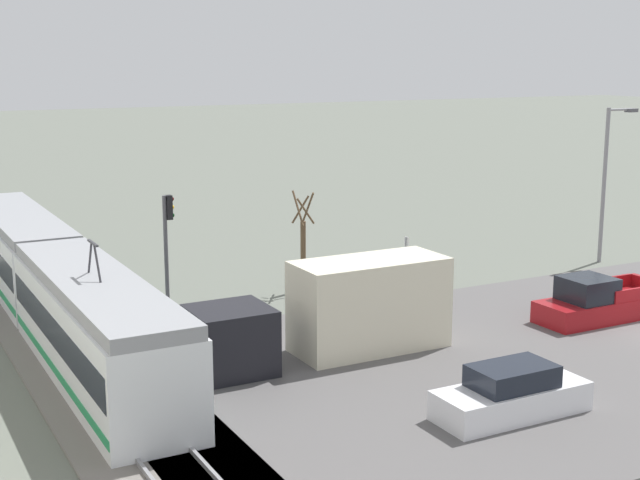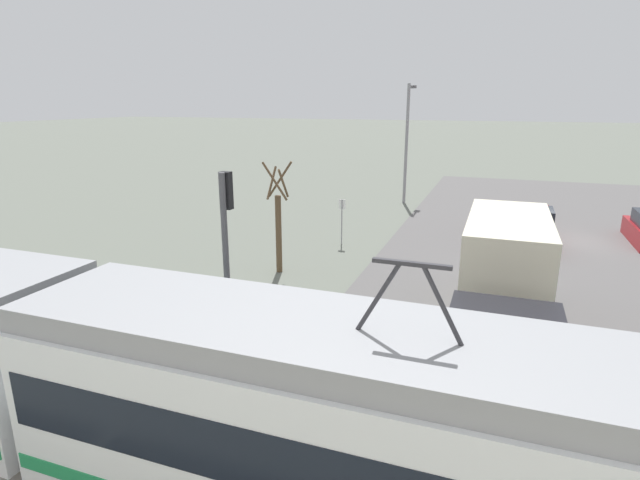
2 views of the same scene
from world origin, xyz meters
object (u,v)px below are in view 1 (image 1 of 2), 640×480
(sedan_car_0, at_px, (511,395))
(traffic_light_pole, at_px, (168,240))
(pickup_truck, at_px, (599,303))
(no_parking_sign, at_px, (406,255))
(street_lamp_near_crossing, at_px, (608,173))
(light_rail_tram, at_px, (53,284))
(box_truck, at_px, (338,313))
(street_tree, at_px, (303,246))

(sedan_car_0, xyz_separation_m, traffic_light_pole, (13.93, 5.53, 2.56))
(pickup_truck, relative_size, no_parking_sign, 2.48)
(street_lamp_near_crossing, bearing_deg, pickup_truck, 133.70)
(light_rail_tram, bearing_deg, sedan_car_0, -147.35)
(box_truck, distance_m, traffic_light_pole, 7.99)
(sedan_car_0, relative_size, no_parking_sign, 2.12)
(pickup_truck, distance_m, street_tree, 12.71)
(street_lamp_near_crossing, bearing_deg, sedan_car_0, 127.97)
(sedan_car_0, xyz_separation_m, no_parking_sign, (14.42, -5.90, 0.65))
(sedan_car_0, distance_m, no_parking_sign, 15.59)
(pickup_truck, bearing_deg, street_lamp_near_crossing, -46.30)
(pickup_truck, xyz_separation_m, sedan_car_0, (-5.89, 9.33, -0.05))
(box_truck, relative_size, pickup_truck, 1.70)
(traffic_light_pole, xyz_separation_m, no_parking_sign, (0.49, -11.43, -1.91))
(pickup_truck, bearing_deg, street_tree, 39.81)
(box_truck, distance_m, pickup_truck, 11.20)
(traffic_light_pole, distance_m, no_parking_sign, 11.60)
(light_rail_tram, xyz_separation_m, no_parking_sign, (-0.77, -15.64, -0.37))
(light_rail_tram, xyz_separation_m, street_lamp_near_crossing, (-1.68, -27.05, 2.80))
(no_parking_sign, bearing_deg, sedan_car_0, 157.74)
(sedan_car_0, height_order, traffic_light_pole, traffic_light_pole)
(light_rail_tram, xyz_separation_m, traffic_light_pole, (-1.26, -4.20, 1.55))
(street_tree, xyz_separation_m, street_lamp_near_crossing, (-2.09, -16.07, 2.48))
(street_tree, bearing_deg, light_rail_tram, 92.12)
(light_rail_tram, bearing_deg, traffic_light_pole, -106.65)
(traffic_light_pole, bearing_deg, street_tree, -76.19)
(street_tree, bearing_deg, pickup_truck, -140.19)
(light_rail_tram, relative_size, sedan_car_0, 5.64)
(light_rail_tram, height_order, pickup_truck, light_rail_tram)
(pickup_truck, height_order, street_lamp_near_crossing, street_lamp_near_crossing)
(traffic_light_pole, bearing_deg, box_truck, -151.25)
(pickup_truck, bearing_deg, box_truck, 83.84)
(light_rail_tram, height_order, street_lamp_near_crossing, street_lamp_near_crossing)
(sedan_car_0, relative_size, street_tree, 1.04)
(traffic_light_pole, height_order, street_tree, traffic_light_pole)
(traffic_light_pole, distance_m, street_tree, 7.08)
(pickup_truck, xyz_separation_m, traffic_light_pole, (8.05, 14.86, 2.51))
(box_truck, height_order, street_tree, street_tree)
(box_truck, bearing_deg, light_rail_tram, 44.48)
(pickup_truck, xyz_separation_m, street_tree, (9.71, 8.09, 1.29))
(street_tree, height_order, no_parking_sign, street_tree)
(traffic_light_pole, bearing_deg, street_lamp_near_crossing, -91.06)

